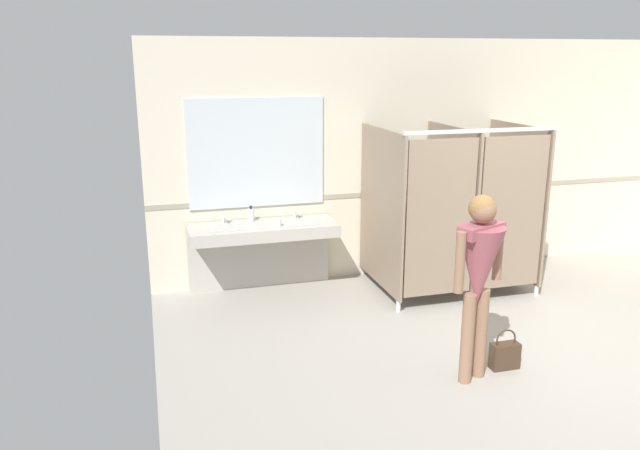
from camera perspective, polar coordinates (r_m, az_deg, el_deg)
name	(u,v)px	position (r m, az deg, el deg)	size (l,w,h in m)	color
ground_plane	(558,362)	(6.36, 20.97, -11.69)	(7.27, 5.97, 0.10)	#9E998E
wall_back	(435,157)	(8.15, 10.52, 6.12)	(7.27, 0.12, 2.94)	beige
wall_back_tile_band	(436,190)	(8.17, 10.58, 3.16)	(7.27, 0.01, 0.06)	#9E937F
vanity_counter	(262,241)	(7.35, -5.35, -1.43)	(1.71, 0.59, 0.96)	#B2ADA3
mirror_panel	(256,153)	(7.33, -5.85, 6.59)	(1.61, 0.02, 1.27)	silver
bathroom_stalls	(457,206)	(7.38, 12.48, 1.67)	(1.81, 1.31, 1.99)	#84705B
person_standing	(479,266)	(5.34, 14.38, -3.67)	(0.54, 0.52, 1.64)	#8C664C
handbag	(505,355)	(5.94, 16.60, -11.33)	(0.26, 0.12, 0.38)	#3F2D1E
soap_dispenser	(251,215)	(7.33, -6.35, 0.94)	(0.07, 0.07, 0.19)	white
paper_cup	(278,223)	(7.09, -3.87, 0.20)	(0.07, 0.07, 0.09)	white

